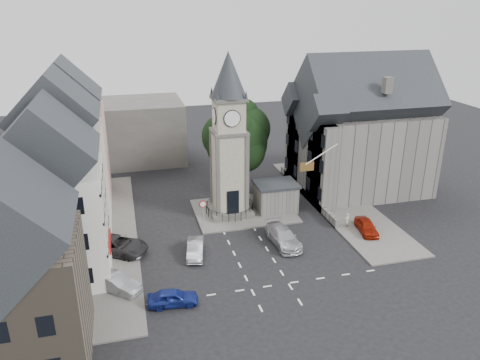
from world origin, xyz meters
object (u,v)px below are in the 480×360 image
object	(u,v)px
stone_shelter	(276,197)
pedestrian	(347,221)
clock_tower	(229,137)
car_west_blue	(173,298)
car_east_red	(366,227)

from	to	relation	value
stone_shelter	pedestrian	distance (m)	7.72
clock_tower	car_west_blue	bearing A→B (deg)	-118.19
clock_tower	car_west_blue	xyz separation A→B (m)	(-7.50, -13.99, -7.50)
clock_tower	car_east_red	world-z (taller)	clock_tower
clock_tower	stone_shelter	distance (m)	8.15
stone_shelter	pedestrian	xyz separation A→B (m)	(5.35, -5.50, -0.80)
clock_tower	car_west_blue	distance (m)	17.56
car_west_blue	stone_shelter	bearing A→B (deg)	-36.79
clock_tower	pedestrian	world-z (taller)	clock_tower
pedestrian	clock_tower	bearing A→B (deg)	-49.37
stone_shelter	clock_tower	bearing A→B (deg)	174.16
stone_shelter	pedestrian	world-z (taller)	stone_shelter
clock_tower	car_east_red	xyz separation A→B (m)	(11.50, -7.39, -7.49)
clock_tower	pedestrian	size ratio (longest dim) A/B	10.82
clock_tower	stone_shelter	bearing A→B (deg)	-5.84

